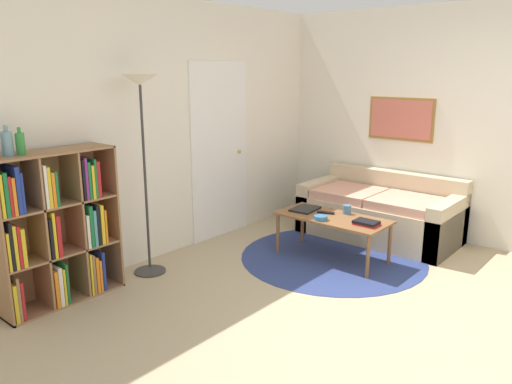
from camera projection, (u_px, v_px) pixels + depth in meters
ground_plane at (414, 327)px, 3.79m from camera, size 14.00×14.00×0.00m
wall_back at (176, 130)px, 5.19m from camera, size 7.40×0.11×2.60m
wall_right at (392, 121)px, 5.96m from camera, size 0.08×5.66×2.60m
rug at (333, 257)px, 5.19m from camera, size 1.91×1.91×0.01m
bookshelf at (54, 229)px, 4.08m from camera, size 1.00×0.34×1.28m
floor_lamp at (141, 108)px, 4.44m from camera, size 0.33×0.33×1.87m
couch at (381, 213)px, 5.79m from camera, size 0.89×1.73×0.72m
coffee_table at (333, 221)px, 5.08m from camera, size 0.53×1.14×0.45m
laptop at (305, 209)px, 5.31m from camera, size 0.34×0.26×0.02m
bowl at (321, 218)px, 4.95m from camera, size 0.14×0.14×0.04m
book_stack_on_table at (366, 223)px, 4.79m from camera, size 0.16×0.23×0.04m
cup at (347, 210)px, 5.15m from camera, size 0.08×0.08×0.09m
remote at (326, 213)px, 5.17m from camera, size 0.11×0.18×0.02m
bottle_middle at (7, 143)px, 3.69m from camera, size 0.08×0.08×0.23m
bottle_right at (20, 143)px, 3.73m from camera, size 0.07×0.07×0.21m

